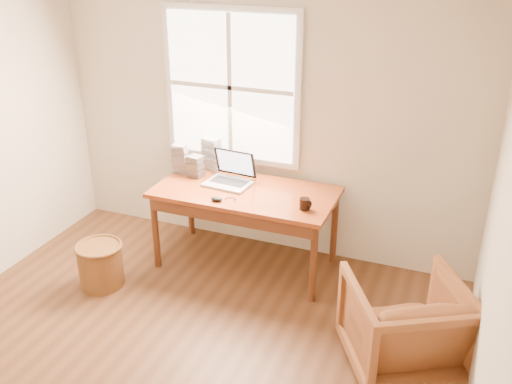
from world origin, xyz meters
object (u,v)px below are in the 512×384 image
Objects in this scene: desk at (245,192)px; cd_stack_a at (212,154)px; laptop at (227,170)px; coffee_mug at (305,204)px; armchair at (405,326)px; wicker_stool at (101,265)px.

desk is 0.62m from cd_stack_a.
cd_stack_a is at bearing 139.32° from laptop.
armchair is at bearing -54.62° from coffee_mug.
armchair is at bearing -22.79° from laptop.
armchair is 2.05× the size of wicker_stool.
coffee_mug is at bearing -16.05° from desk.
wicker_stool is at bearing -143.19° from desk.
coffee_mug is 1.20m from cd_stack_a.
cd_stack_a reaches higher than laptop.
coffee_mug is at bearing -10.19° from laptop.
desk is 2.06× the size of armchair.
coffee_mug reaches higher than armchair.
coffee_mug is (-0.95, 0.71, 0.44)m from armchair.
wicker_stool is at bearing -116.19° from cd_stack_a.
desk is 0.62m from coffee_mug.
desk is 1.41m from wicker_stool.
cd_stack_a is at bearing 143.93° from desk.
desk is 0.26m from laptop.
laptop is 0.82m from coffee_mug.
desk is 4.21× the size of wicker_stool.
laptop is (-0.19, 0.05, 0.16)m from desk.
laptop is 0.42m from cd_stack_a.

